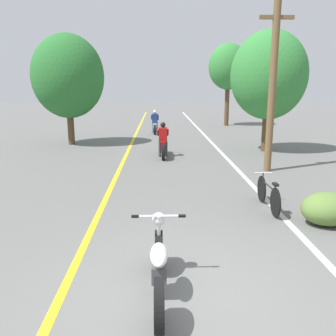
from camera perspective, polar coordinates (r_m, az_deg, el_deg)
name	(u,v)px	position (r m, az deg, el deg)	size (l,w,h in m)	color
ground_plane	(183,296)	(5.25, 2.44, -19.77)	(120.00, 120.00, 0.00)	#60605E
lane_stripe_center	(129,149)	(16.72, -6.26, 3.12)	(0.14, 48.00, 0.01)	yellow
lane_stripe_edge	(217,148)	(16.89, 7.88, 3.17)	(0.14, 48.00, 0.01)	white
utility_pole	(272,86)	(12.40, 16.41, 12.57)	(1.10, 0.24, 5.56)	brown
roadside_tree_right_near	(269,75)	(16.38, 15.88, 14.09)	(3.30, 2.97, 5.21)	#513A23
roadside_tree_right_far	(228,67)	(26.90, 9.64, 15.68)	(2.84, 2.55, 5.87)	#513A23
roadside_tree_left	(68,77)	(18.33, -15.78, 13.93)	(3.48, 3.13, 5.31)	#513A23
roadside_bush	(327,209)	(8.15, 24.21, -6.00)	(1.10, 0.88, 0.70)	#5B7A38
motorcycle_foreground	(159,266)	(5.07, -1.46, -15.44)	(0.80, 2.07, 0.99)	black
motorcycle_rider_lead	(163,144)	(14.66, -0.81, 3.91)	(0.50, 2.13, 1.42)	black
motorcycle_rider_far	(155,125)	(22.16, -2.11, 6.98)	(0.50, 1.97, 1.42)	black
bicycle_parked	(268,194)	(8.72, 15.78, -4.07)	(0.44, 1.73, 0.77)	black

